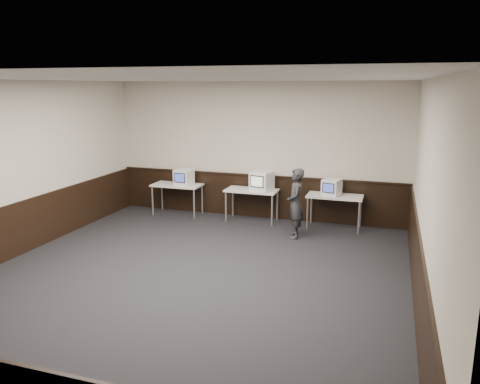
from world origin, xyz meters
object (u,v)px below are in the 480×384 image
Objects in this scene: desk_left at (177,187)px; emac_left at (184,177)px; desk_center at (252,193)px; emac_right at (332,187)px; person at (295,204)px; desk_right at (335,198)px; emac_center at (262,181)px.

emac_left is at bearing -7.91° from desk_left.
desk_left and desk_center have the same top height.
emac_right is at bearing -0.29° from desk_left.
desk_center is 0.82× the size of person.
desk_right is 2.17× the size of emac_center.
desk_right is 3.61m from emac_left.
person reaches higher than emac_left.
desk_left is at bearing -167.68° from emac_center.
emac_right reaches higher than desk_left.
emac_center is 0.38× the size of person.
desk_center is at bearing -168.88° from emac_center.
emac_center reaches higher than desk_right.
emac_center is (2.14, -0.01, 0.29)m from desk_left.
emac_center reaches higher than desk_left.
person is (0.97, -0.89, -0.24)m from emac_center.
person reaches higher than desk_left.
desk_left and desk_right have the same top height.
person is (1.21, -0.90, 0.05)m from desk_center.
emac_right is at bearing 4.71° from emac_left.
emac_center is (0.24, -0.01, 0.29)m from desk_center.
desk_left is at bearing -120.46° from person.
person reaches higher than emac_center.
desk_left is 1.00× the size of desk_center.
desk_right is at bearing 0.00° from desk_center.
desk_right is at bearing 0.00° from desk_left.
desk_left is 2.71× the size of emac_left.
desk_left is 3.24m from person.
desk_center is 2.65× the size of emac_right.
desk_left is 1.00× the size of desk_right.
emac_right is (3.72, -0.02, 0.25)m from desk_left.
desk_left is 0.82× the size of person.
emac_center is at bearing -147.01° from person.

